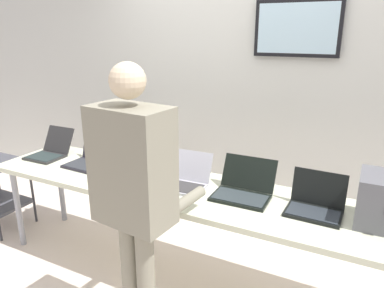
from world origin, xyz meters
TOP-DOWN VIEW (x-y plane):
  - ground at (0.00, 0.00)m, footprint 8.00×8.00m
  - back_wall at (0.01, 1.13)m, footprint 8.00×0.11m
  - workbench at (0.00, 0.00)m, footprint 3.16×0.70m
  - laptop_station_0 at (-1.34, 0.05)m, footprint 0.31×0.37m
  - laptop_station_1 at (-0.86, 0.06)m, footprint 0.35×0.35m
  - laptop_station_2 at (-0.41, 0.03)m, footprint 0.35×0.29m
  - laptop_station_3 at (0.06, 0.03)m, footprint 0.34×0.34m
  - laptop_station_4 at (0.50, 0.07)m, footprint 0.39×0.36m
  - laptop_station_5 at (0.97, 0.05)m, footprint 0.34×0.28m
  - person at (0.09, -0.62)m, footprint 0.48×0.62m
  - paper_sheet at (-0.20, -0.17)m, footprint 0.28×0.34m

SIDE VIEW (x-z plane):
  - ground at x=0.00m, z-range -0.04..0.00m
  - workbench at x=0.00m, z-range 0.34..1.13m
  - paper_sheet at x=-0.20m, z-range 0.79..0.79m
  - laptop_station_3 at x=0.06m, z-range 0.73..0.95m
  - laptop_station_4 at x=0.50m, z-range 0.72..0.96m
  - laptop_station_0 at x=-1.34m, z-range 0.72..0.96m
  - laptop_station_5 at x=0.97m, z-range 0.72..0.96m
  - laptop_station_2 at x=-0.41m, z-range 0.72..0.96m
  - laptop_station_1 at x=-0.86m, z-range 0.71..0.98m
  - person at x=0.09m, z-range 0.19..1.92m
  - back_wall at x=0.01m, z-range 0.01..2.64m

